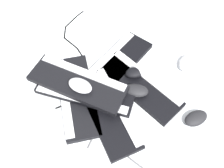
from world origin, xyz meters
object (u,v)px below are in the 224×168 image
object	(u,v)px
mouse_1	(136,90)
keyboard_2	(107,110)
keyboard_5	(78,83)
keyboard_1	(76,95)
mouse_3	(186,63)
mouse_4	(196,118)
keyboard_0	(115,64)
keyboard_3	(139,84)
keyboard_4	(86,91)
mouse_2	(80,86)
mouse_5	(138,71)
mouse_0	(137,72)

from	to	relation	value
mouse_1	keyboard_2	bearing A→B (deg)	-137.88
keyboard_5	keyboard_1	bearing A→B (deg)	160.43
mouse_3	mouse_4	world-z (taller)	same
keyboard_0	keyboard_3	xyz separation A→B (m)	(-0.12, -0.11, 0.00)
keyboard_2	mouse_4	bearing A→B (deg)	-94.98
keyboard_1	keyboard_4	bearing A→B (deg)	-82.63
keyboard_3	mouse_4	xyz separation A→B (m)	(-0.17, -0.24, 0.01)
mouse_2	mouse_5	size ratio (longest dim) A/B	1.00
keyboard_3	mouse_0	world-z (taller)	mouse_0
keyboard_2	keyboard_3	bearing A→B (deg)	-46.02
mouse_1	mouse_4	xyz separation A→B (m)	(-0.12, -0.26, -0.03)
keyboard_1	mouse_5	size ratio (longest dim) A/B	4.21
keyboard_4	mouse_5	bearing A→B (deg)	-65.15
keyboard_4	mouse_4	xyz separation A→B (m)	(-0.11, -0.48, -0.02)
keyboard_3	mouse_0	bearing A→B (deg)	13.81
keyboard_2	keyboard_5	world-z (taller)	keyboard_5
keyboard_0	mouse_0	xyz separation A→B (m)	(-0.07, -0.10, 0.04)
keyboard_0	mouse_2	xyz separation A→B (m)	(-0.19, 0.15, 0.10)
keyboard_3	keyboard_5	world-z (taller)	keyboard_5
keyboard_3	mouse_3	size ratio (longest dim) A/B	3.80
keyboard_4	mouse_0	distance (m)	0.25
mouse_1	mouse_3	xyz separation A→B (m)	(0.19, -0.26, -0.03)
mouse_1	keyboard_0	bearing A→B (deg)	127.67
keyboard_3	mouse_5	distance (m)	0.06
mouse_0	mouse_1	bearing A→B (deg)	63.08
keyboard_2	keyboard_4	distance (m)	0.13
keyboard_5	mouse_1	xyz separation A→B (m)	(-0.02, -0.26, -0.02)
keyboard_3	mouse_3	xyz separation A→B (m)	(0.13, -0.24, 0.01)
keyboard_5	mouse_1	size ratio (longest dim) A/B	4.21
keyboard_0	keyboard_2	size ratio (longest dim) A/B	0.96
mouse_3	keyboard_3	bearing A→B (deg)	-34.59
mouse_3	keyboard_5	bearing A→B (deg)	-45.19
keyboard_0	keyboard_5	size ratio (longest dim) A/B	0.95
keyboard_0	mouse_1	xyz separation A→B (m)	(-0.17, -0.10, 0.04)
keyboard_3	mouse_2	distance (m)	0.29
keyboard_4	mouse_5	xyz separation A→B (m)	(0.11, -0.24, 0.01)
mouse_2	mouse_4	size ratio (longest dim) A/B	1.00
mouse_2	mouse_4	bearing A→B (deg)	-163.78
keyboard_2	keyboard_3	distance (m)	0.20
keyboard_2	keyboard_5	distance (m)	0.18
keyboard_5	keyboard_4	bearing A→B (deg)	-120.29
keyboard_1	keyboard_2	world-z (taller)	same
mouse_1	mouse_2	distance (m)	0.25
keyboard_1	mouse_5	distance (m)	0.31
mouse_3	mouse_4	xyz separation A→B (m)	(-0.31, 0.00, 0.00)
mouse_0	mouse_2	distance (m)	0.28
keyboard_2	mouse_3	bearing A→B (deg)	-54.87
keyboard_3	keyboard_5	size ratio (longest dim) A/B	0.90
keyboard_0	keyboard_4	distance (m)	0.22
keyboard_0	mouse_1	world-z (taller)	mouse_1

